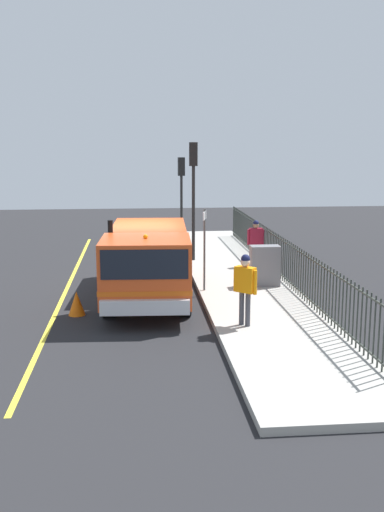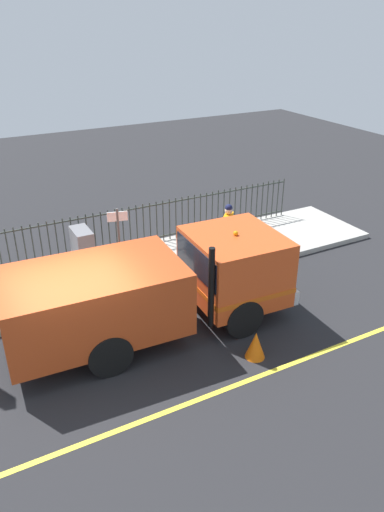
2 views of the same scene
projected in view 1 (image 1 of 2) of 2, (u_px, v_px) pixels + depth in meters
ground_plane at (139, 284)px, 19.11m from camera, size 45.72×45.72×0.00m
sidewalk_slab at (238, 279)px, 19.40m from camera, size 2.96×20.78×0.16m
lane_marking at (68, 285)px, 18.89m from camera, size 0.12×18.70×0.01m
work_truck at (148, 258)px, 16.85m from camera, size 2.57×6.77×2.42m
worker_standing at (245, 282)px, 14.02m from camera, size 0.51×0.49×1.73m
pedestrian_distant at (256, 238)px, 21.00m from camera, size 0.61×0.24×1.63m
iron_fence at (278, 255)px, 19.38m from camera, size 0.04×17.70×1.38m
traffic_light_near at (193, 178)px, 21.67m from camera, size 0.33×0.26×4.33m
traffic_light_mid at (181, 180)px, 27.74m from camera, size 0.33×0.26×3.66m
utility_cabinet at (265, 266)px, 18.12m from camera, size 0.89×0.47×1.23m
traffic_cone at (77, 303)px, 15.59m from camera, size 0.44×0.44×0.63m
street_sign at (204, 240)px, 17.35m from camera, size 0.15×0.49×2.43m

